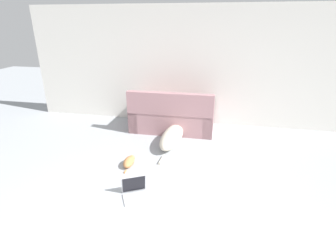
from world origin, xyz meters
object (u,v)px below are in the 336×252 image
Objects in this scene: dog at (173,134)px; cat at (129,161)px; couch at (172,117)px; laptop_open at (135,190)px.

cat is (-0.55, -1.06, -0.08)m from dog.
couch is 3.96× the size of laptop_open.
couch reaches higher than cat.
dog reaches higher than cat.
couch is at bearing 16.51° from dog.
cat is at bearing 75.44° from couch.
dog is at bearing 102.18° from couch.
couch is 3.62× the size of cat.
laptop_open is (0.34, -0.75, 0.02)m from cat.
couch is at bearing -16.12° from cat.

